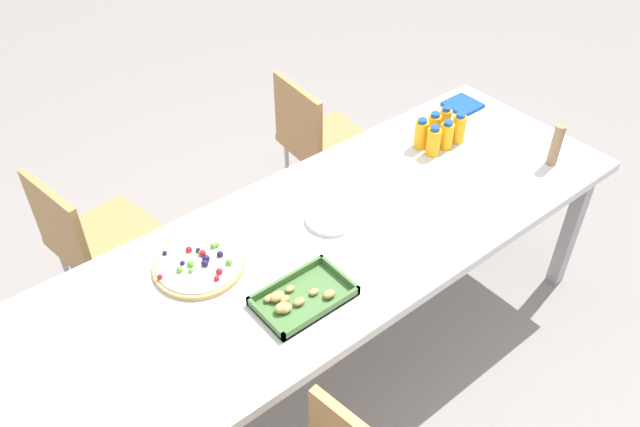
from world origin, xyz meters
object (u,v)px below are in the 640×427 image
at_px(chair_near_left, 318,138).
at_px(juice_bottle_1, 434,128).
at_px(napkin_stack, 463,105).
at_px(juice_bottle_0, 445,122).
at_px(juice_bottle_5, 433,141).
at_px(party_table, 330,246).
at_px(plate_stack, 330,219).
at_px(fruit_pizza, 199,264).
at_px(juice_bottle_4, 447,135).
at_px(juice_bottle_3, 459,128).
at_px(snack_tray, 301,298).
at_px(cardboard_tube, 556,145).
at_px(chair_near_right, 92,238).
at_px(juice_bottle_2, 421,134).

relative_size(chair_near_left, juice_bottle_1, 5.93).
xyz_separation_m(juice_bottle_1, napkin_stack, (-0.32, -0.11, -0.06)).
distance_m(juice_bottle_0, juice_bottle_5, 0.16).
bearing_deg(party_table, napkin_stack, -164.47).
relative_size(juice_bottle_0, plate_stack, 0.76).
relative_size(juice_bottle_5, fruit_pizza, 0.43).
xyz_separation_m(chair_near_left, juice_bottle_0, (-0.24, 0.60, 0.29)).
bearing_deg(party_table, juice_bottle_4, -171.05).
bearing_deg(juice_bottle_4, juice_bottle_3, 179.55).
distance_m(fruit_pizza, snack_tray, 0.39).
bearing_deg(snack_tray, juice_bottle_4, -163.44).
distance_m(juice_bottle_3, cardboard_tube, 0.41).
bearing_deg(party_table, plate_stack, -129.47).
xyz_separation_m(party_table, juice_bottle_0, (-0.82, -0.19, 0.12)).
bearing_deg(napkin_stack, chair_near_left, -44.75).
height_order(juice_bottle_3, plate_stack, juice_bottle_3).
bearing_deg(fruit_pizza, snack_tray, 117.26).
relative_size(chair_near_right, cardboard_tube, 4.42).
height_order(juice_bottle_1, snack_tray, juice_bottle_1).
height_order(juice_bottle_3, cardboard_tube, cardboard_tube).
distance_m(party_table, juice_bottle_0, 0.85).
bearing_deg(chair_near_right, snack_tray, 10.70).
relative_size(juice_bottle_0, juice_bottle_4, 1.08).
height_order(party_table, juice_bottle_3, juice_bottle_3).
height_order(party_table, juice_bottle_0, juice_bottle_0).
height_order(chair_near_right, cardboard_tube, cardboard_tube).
xyz_separation_m(party_table, cardboard_tube, (-1.01, 0.25, 0.15)).
bearing_deg(napkin_stack, juice_bottle_2, 14.84).
relative_size(fruit_pizza, napkin_stack, 2.14).
height_order(chair_near_right, juice_bottle_1, juice_bottle_1).
relative_size(fruit_pizza, plate_stack, 1.71).
bearing_deg(chair_near_left, juice_bottle_3, 24.83).
bearing_deg(juice_bottle_1, napkin_stack, -161.64).
xyz_separation_m(chair_near_left, plate_stack, (0.53, 0.73, 0.23)).
height_order(juice_bottle_3, juice_bottle_5, juice_bottle_3).
distance_m(juice_bottle_1, cardboard_tube, 0.51).
relative_size(juice_bottle_3, juice_bottle_5, 1.03).
xyz_separation_m(juice_bottle_0, juice_bottle_5, (0.15, 0.07, -0.00)).
distance_m(chair_near_left, juice_bottle_3, 0.77).
relative_size(juice_bottle_0, fruit_pizza, 0.44).
bearing_deg(plate_stack, chair_near_left, -125.99).
bearing_deg(juice_bottle_5, chair_near_right, -27.75).
relative_size(chair_near_right, juice_bottle_1, 5.93).
xyz_separation_m(juice_bottle_1, plate_stack, (0.70, 0.13, -0.06)).
bearing_deg(chair_near_left, juice_bottle_0, 26.34).
height_order(chair_near_left, napkin_stack, chair_near_left).
relative_size(fruit_pizza, snack_tray, 1.00).
distance_m(juice_bottle_0, napkin_stack, 0.28).
distance_m(juice_bottle_2, juice_bottle_3, 0.18).
distance_m(party_table, juice_bottle_2, 0.71).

